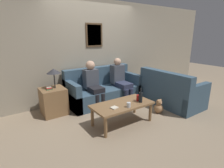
# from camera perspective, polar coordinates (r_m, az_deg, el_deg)

# --- Properties ---
(ground_plane) EXTENTS (16.00, 16.00, 0.00)m
(ground_plane) POSITION_cam_1_polar(r_m,az_deg,el_deg) (4.32, 0.73, -7.56)
(ground_plane) COLOR gray
(wall_back) EXTENTS (9.00, 0.08, 2.60)m
(wall_back) POSITION_cam_1_polar(r_m,az_deg,el_deg) (4.80, -5.93, 10.84)
(wall_back) COLOR #9E937F
(wall_back) RESTS_ON ground_plane
(couch_main) EXTENTS (1.91, 0.85, 0.88)m
(couch_main) POSITION_cam_1_polar(r_m,az_deg,el_deg) (4.62, -2.93, -1.97)
(couch_main) COLOR #385166
(couch_main) RESTS_ON ground_plane
(couch_side) EXTENTS (0.85, 1.45, 0.88)m
(couch_side) POSITION_cam_1_polar(r_m,az_deg,el_deg) (4.62, 18.55, -2.78)
(couch_side) COLOR #385166
(couch_side) RESTS_ON ground_plane
(coffee_table) EXTENTS (1.20, 0.60, 0.42)m
(coffee_table) POSITION_cam_1_polar(r_m,az_deg,el_deg) (3.45, 3.39, -7.23)
(coffee_table) COLOR olive
(coffee_table) RESTS_ON ground_plane
(side_table_with_lamp) EXTENTS (0.51, 0.51, 1.02)m
(side_table_with_lamp) POSITION_cam_1_polar(r_m,az_deg,el_deg) (4.08, -18.56, -4.83)
(side_table_with_lamp) COLOR olive
(side_table_with_lamp) RESTS_ON ground_plane
(wine_bottle) EXTENTS (0.08, 0.08, 0.29)m
(wine_bottle) POSITION_cam_1_polar(r_m,az_deg,el_deg) (3.50, 9.31, -4.18)
(wine_bottle) COLOR black
(wine_bottle) RESTS_ON coffee_table
(drinking_glass) EXTENTS (0.08, 0.08, 0.09)m
(drinking_glass) POSITION_cam_1_polar(r_m,az_deg,el_deg) (3.26, 5.45, -6.79)
(drinking_glass) COLOR silver
(drinking_glass) RESTS_ON coffee_table
(book_stack) EXTENTS (0.14, 0.13, 0.02)m
(book_stack) POSITION_cam_1_polar(r_m,az_deg,el_deg) (3.22, 0.76, -7.73)
(book_stack) COLOR beige
(book_stack) RESTS_ON coffee_table
(soda_can) EXTENTS (0.07, 0.07, 0.12)m
(soda_can) POSITION_cam_1_polar(r_m,az_deg,el_deg) (3.58, 8.48, -4.49)
(soda_can) COLOR red
(soda_can) RESTS_ON coffee_table
(person_left) EXTENTS (0.34, 0.59, 1.12)m
(person_left) POSITION_cam_1_polar(r_m,az_deg,el_deg) (4.23, -6.23, 0.54)
(person_left) COLOR black
(person_left) RESTS_ON ground_plane
(person_right) EXTENTS (0.34, 0.66, 1.12)m
(person_right) POSITION_cam_1_polar(r_m,az_deg,el_deg) (4.60, 2.72, 1.74)
(person_right) COLOR #2D334C
(person_right) RESTS_ON ground_plane
(teddy_bear) EXTENTS (0.21, 0.21, 0.32)m
(teddy_bear) POSITION_cam_1_polar(r_m,az_deg,el_deg) (4.12, 15.01, -7.25)
(teddy_bear) COLOR #A87A51
(teddy_bear) RESTS_ON ground_plane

